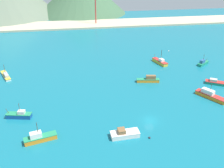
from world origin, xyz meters
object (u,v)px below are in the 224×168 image
at_px(fishing_boat_1, 124,134).
at_px(buoy_1, 149,138).
at_px(fishing_boat_7, 40,138).
at_px(fishing_boat_9, 149,80).
at_px(fishing_boat_6, 160,62).
at_px(fishing_boat_2, 19,115).
at_px(fishing_boat_8, 6,76).
at_px(fishing_boat_4, 210,95).
at_px(fishing_boat_3, 215,82).
at_px(radio_tower, 95,6).
at_px(fishing_boat_5, 203,63).
at_px(buoy_0, 169,51).

xyz_separation_m(fishing_boat_1, buoy_1, (6.56, -1.82, -0.77)).
distance_m(fishing_boat_7, fishing_boat_9, 49.19).
bearing_deg(buoy_1, fishing_boat_6, 68.49).
distance_m(fishing_boat_2, fishing_boat_8, 32.99).
bearing_deg(fishing_boat_4, fishing_boat_3, 53.00).
relative_size(fishing_boat_8, radio_tower, 0.39).
bearing_deg(radio_tower, fishing_boat_8, -118.70).
bearing_deg(fishing_boat_7, buoy_1, -7.00).
relative_size(fishing_boat_4, fishing_boat_8, 1.04).
relative_size(fishing_boat_6, fishing_boat_7, 1.07).
bearing_deg(fishing_boat_8, fishing_boat_4, -21.62).
relative_size(fishing_boat_2, fishing_boat_9, 0.87).
distance_m(fishing_boat_2, radio_tower, 120.60).
bearing_deg(fishing_boat_2, fishing_boat_5, 22.45).
height_order(fishing_boat_4, radio_tower, radio_tower).
bearing_deg(fishing_boat_9, buoy_0, 58.31).
xyz_separation_m(fishing_boat_2, buoy_0, (66.70, 51.35, -0.79)).
height_order(buoy_1, radio_tower, radio_tower).
xyz_separation_m(fishing_boat_7, buoy_0, (59.59, 63.67, -0.94)).
distance_m(fishing_boat_3, buoy_0, 39.67).
relative_size(fishing_boat_8, buoy_1, 16.13).
height_order(fishing_boat_9, buoy_1, fishing_boat_9).
distance_m(fishing_boat_6, fishing_boat_7, 68.97).
height_order(fishing_boat_6, fishing_boat_7, fishing_boat_6).
height_order(fishing_boat_2, buoy_0, fishing_boat_2).
bearing_deg(fishing_boat_1, fishing_boat_3, 32.36).
relative_size(fishing_boat_1, radio_tower, 0.30).
relative_size(fishing_boat_3, buoy_1, 12.33).
distance_m(fishing_boat_4, fishing_boat_7, 58.19).
bearing_deg(fishing_boat_4, fishing_boat_8, 158.38).
bearing_deg(fishing_boat_2, fishing_boat_7, -60.00).
height_order(fishing_boat_9, radio_tower, radio_tower).
relative_size(fishing_boat_5, fishing_boat_9, 0.76).
height_order(fishing_boat_8, buoy_1, fishing_boat_8).
distance_m(fishing_boat_8, buoy_0, 79.43).
xyz_separation_m(fishing_boat_1, buoy_0, (36.93, 65.44, -0.76)).
bearing_deg(fishing_boat_4, fishing_boat_9, 138.19).
distance_m(fishing_boat_2, buoy_1, 39.67).
bearing_deg(radio_tower, fishing_boat_5, -64.38).
bearing_deg(fishing_boat_2, fishing_boat_1, -25.33).
relative_size(fishing_boat_2, fishing_boat_5, 1.14).
height_order(fishing_boat_3, fishing_boat_5, fishing_boat_5).
height_order(fishing_boat_5, radio_tower, radio_tower).
bearing_deg(radio_tower, buoy_1, -89.58).
bearing_deg(fishing_boat_1, fishing_boat_5, 44.76).
relative_size(fishing_boat_7, buoy_1, 13.94).
xyz_separation_m(fishing_boat_7, fishing_boat_9, (38.88, 30.14, -0.03)).
xyz_separation_m(fishing_boat_3, fishing_boat_4, (-7.31, -9.70, 0.28)).
bearing_deg(fishing_boat_9, fishing_boat_4, -41.81).
distance_m(buoy_0, radio_tower, 71.84).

